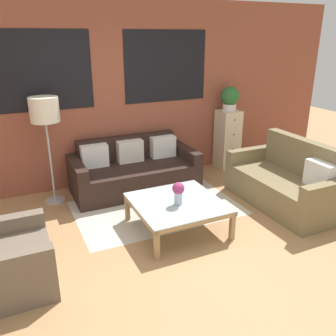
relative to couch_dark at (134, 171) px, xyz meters
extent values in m
plane|color=#AD7F51|center=(-0.19, -1.95, -0.29)|extent=(16.00, 16.00, 0.00)
cube|color=brown|center=(-0.19, 0.49, 1.11)|extent=(8.40, 0.08, 2.80)
cube|color=black|center=(-1.14, 0.44, 1.51)|extent=(1.40, 0.01, 1.10)
cube|color=black|center=(0.76, 0.44, 1.51)|extent=(1.40, 0.01, 1.10)
cube|color=beige|center=(0.05, -0.78, -0.28)|extent=(2.23, 1.41, 0.00)
cube|color=black|center=(0.00, -0.13, -0.09)|extent=(1.58, 0.72, 0.40)
cube|color=black|center=(0.00, 0.31, 0.10)|extent=(1.58, 0.16, 0.78)
cube|color=black|center=(-0.87, -0.05, 0.00)|extent=(0.16, 0.88, 0.58)
cube|color=black|center=(0.87, -0.05, 0.00)|extent=(0.16, 0.88, 0.58)
cube|color=white|center=(-0.56, 0.15, 0.28)|extent=(0.40, 0.16, 0.34)
cube|color=silver|center=(0.00, 0.15, 0.28)|extent=(0.40, 0.16, 0.34)
cube|color=white|center=(0.56, 0.15, 0.28)|extent=(0.40, 0.16, 0.34)
cube|color=olive|center=(1.62, -1.41, -0.08)|extent=(0.64, 1.37, 0.42)
cube|color=olive|center=(2.02, -1.41, 0.17)|extent=(0.16, 1.37, 0.92)
cube|color=olive|center=(1.70, -0.66, 0.02)|extent=(0.80, 0.14, 0.62)
cube|color=olive|center=(1.70, -2.17, 0.02)|extent=(0.80, 0.14, 0.62)
cube|color=white|center=(1.86, -1.88, 0.30)|extent=(0.16, 0.40, 0.34)
cube|color=#6B5B4C|center=(-1.79, -1.70, -0.09)|extent=(0.64, 0.57, 0.40)
cube|color=#6B5B4C|center=(-1.87, -2.06, -0.01)|extent=(0.80, 0.14, 0.56)
cube|color=#6B5B4C|center=(-1.87, -1.35, -0.01)|extent=(0.80, 0.14, 0.56)
cube|color=silver|center=(0.05, -1.41, 0.08)|extent=(1.04, 1.04, 0.01)
cube|color=tan|center=(0.05, -1.90, 0.05)|extent=(1.04, 0.05, 0.05)
cube|color=tan|center=(0.05, -0.92, 0.05)|extent=(1.04, 0.05, 0.05)
cube|color=tan|center=(-0.44, -1.41, 0.05)|extent=(0.05, 1.04, 0.05)
cube|color=tan|center=(0.55, -1.41, 0.05)|extent=(0.05, 1.04, 0.05)
cube|color=tan|center=(-0.43, -1.89, -0.11)|extent=(0.06, 0.05, 0.36)
cube|color=tan|center=(0.53, -1.89, -0.11)|extent=(0.05, 0.05, 0.36)
cube|color=tan|center=(-0.43, -0.93, -0.11)|extent=(0.06, 0.06, 0.36)
cube|color=tan|center=(0.53, -0.93, -0.11)|extent=(0.05, 0.06, 0.36)
cylinder|color=#B2B2B7|center=(-1.20, 0.05, -0.28)|extent=(0.28, 0.28, 0.02)
cylinder|color=#B2B2B7|center=(-1.20, 0.05, 0.31)|extent=(0.03, 0.03, 1.16)
cylinder|color=beige|center=(-1.20, 0.05, 1.06)|extent=(0.39, 0.39, 0.33)
cube|color=beige|center=(1.86, 0.22, 0.23)|extent=(0.36, 0.36, 1.04)
sphere|color=#38332D|center=(1.86, 0.04, 0.62)|extent=(0.02, 0.02, 0.02)
sphere|color=#38332D|center=(1.86, 0.04, 0.36)|extent=(0.02, 0.02, 0.02)
sphere|color=#38332D|center=(1.86, 0.04, 0.10)|extent=(0.02, 0.02, 0.02)
sphere|color=#38332D|center=(1.86, 0.04, -0.16)|extent=(0.02, 0.02, 0.02)
cylinder|color=silver|center=(1.86, 0.22, 0.81)|extent=(0.23, 0.23, 0.12)
sphere|color=#2D6B33|center=(1.86, 0.22, 1.00)|extent=(0.32, 0.32, 0.32)
cylinder|color=#ADBCC6|center=(0.03, -1.48, 0.17)|extent=(0.10, 0.10, 0.16)
sphere|color=#9E3366|center=(0.03, -1.48, 0.30)|extent=(0.14, 0.14, 0.14)
camera|label=1|loc=(-1.69, -4.89, 1.98)|focal=38.00mm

